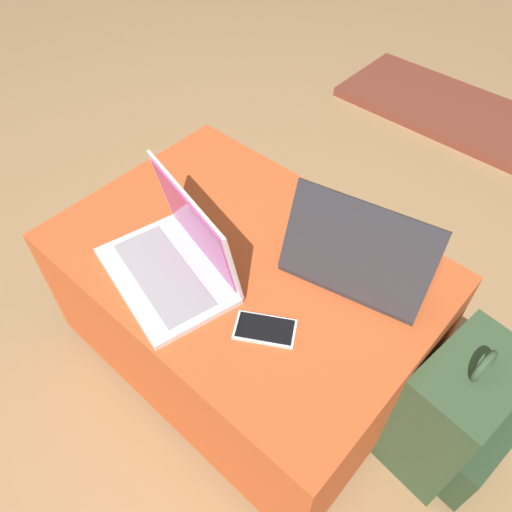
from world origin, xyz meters
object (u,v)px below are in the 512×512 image
object	(u,v)px
cell_phone	(265,329)
backpack	(455,417)
laptop_near	(175,258)
laptop_far	(360,258)

from	to	relation	value
cell_phone	backpack	xyz separation A→B (m)	(0.41, 0.26, -0.27)
laptop_near	laptop_far	distance (m)	0.44
laptop_far	backpack	distance (m)	0.48
laptop_far	cell_phone	world-z (taller)	laptop_far
laptop_near	laptop_far	bearing A→B (deg)	56.36
laptop_far	backpack	bearing A→B (deg)	164.53
laptop_near	cell_phone	xyz separation A→B (m)	(0.27, 0.02, -0.05)
laptop_near	cell_phone	distance (m)	0.27
laptop_far	backpack	world-z (taller)	laptop_far
laptop_near	backpack	size ratio (longest dim) A/B	0.79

